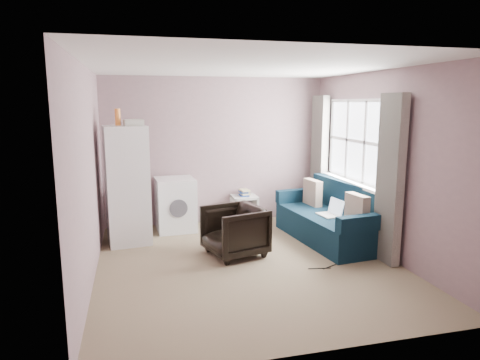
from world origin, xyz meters
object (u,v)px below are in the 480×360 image
object	(u,v)px
armchair	(235,228)
washing_machine	(175,203)
fridge	(127,184)
sofa	(333,220)
side_table	(244,207)

from	to	relation	value
armchair	washing_machine	distance (m)	1.53
armchair	washing_machine	bearing A→B (deg)	-169.59
fridge	sofa	bearing A→B (deg)	-19.02
side_table	sofa	world-z (taller)	sofa
armchair	side_table	size ratio (longest dim) A/B	1.28
fridge	side_table	distance (m)	2.14
armchair	side_table	bearing A→B (deg)	145.54
fridge	side_table	world-z (taller)	fridge
fridge	washing_machine	size ratio (longest dim) A/B	2.30
washing_machine	side_table	world-z (taller)	washing_machine
fridge	washing_machine	distance (m)	0.98
sofa	armchair	bearing A→B (deg)	-176.60
washing_machine	fridge	bearing A→B (deg)	-151.33
fridge	washing_machine	bearing A→B (deg)	25.11
fridge	washing_machine	world-z (taller)	fridge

